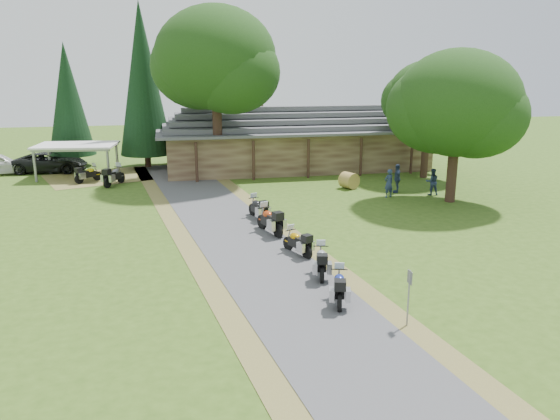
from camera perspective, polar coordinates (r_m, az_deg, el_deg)
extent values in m
plane|color=#355317|center=(20.22, 0.41, -8.08)|extent=(120.00, 120.00, 0.00)
plane|color=#444446|center=(23.81, -2.80, -4.49)|extent=(51.95, 51.95, 0.00)
imported|color=black|center=(45.24, -22.93, 5.08)|extent=(3.16, 6.12, 2.25)
imported|color=navy|center=(34.22, 11.31, 3.02)|extent=(0.69, 0.59, 2.08)
imported|color=navy|center=(35.49, 15.63, 3.09)|extent=(0.62, 0.50, 1.98)
imported|color=navy|center=(35.60, 12.15, 3.50)|extent=(0.65, 0.74, 2.17)
cylinder|color=olive|center=(36.43, 7.23, 3.08)|extent=(1.38, 1.33, 1.07)
cone|color=black|center=(44.50, -14.10, 12.44)|extent=(4.10, 4.10, 12.71)
cone|color=black|center=(46.87, -21.21, 10.15)|extent=(3.58, 3.58, 9.70)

